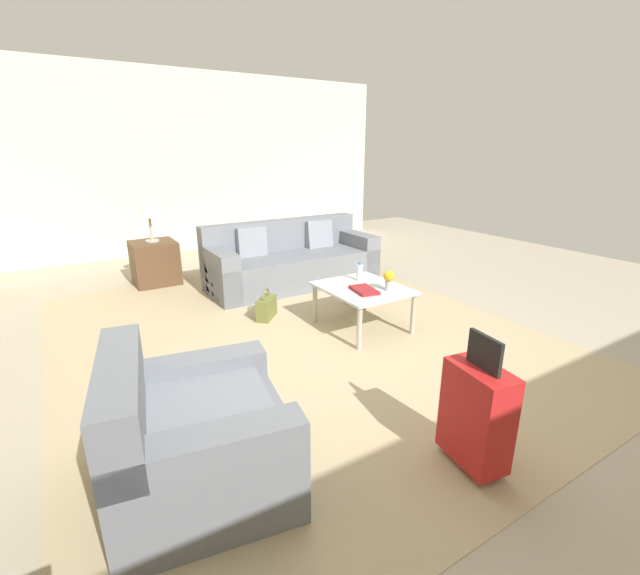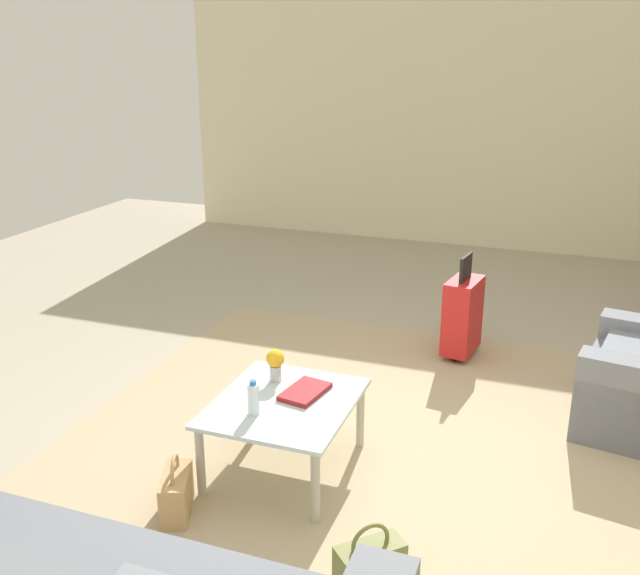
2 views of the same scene
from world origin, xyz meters
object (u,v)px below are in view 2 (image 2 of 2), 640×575
(handbag_tan, at_px, (176,493))
(coffee_table_book, at_px, (305,392))
(water_bottle, at_px, (253,399))
(flower_vase, at_px, (275,362))
(coffee_table, at_px, (285,410))
(suitcase_red, at_px, (463,315))
(handbag_olive, at_px, (370,566))

(handbag_tan, bearing_deg, coffee_table_book, 146.75)
(coffee_table_book, xyz_separation_m, handbag_tan, (0.71, -0.46, -0.34))
(water_bottle, distance_m, flower_vase, 0.42)
(coffee_table, relative_size, suitcase_red, 1.06)
(water_bottle, distance_m, handbag_olive, 1.11)
(coffee_table, height_order, coffee_table_book, coffee_table_book)
(suitcase_red, relative_size, handbag_olive, 2.37)
(water_bottle, bearing_deg, handbag_tan, -36.21)
(water_bottle, distance_m, handbag_tan, 0.64)
(suitcase_red, bearing_deg, coffee_table_book, -18.25)
(water_bottle, height_order, suitcase_red, suitcase_red)
(flower_vase, bearing_deg, handbag_olive, 41.95)
(handbag_olive, xyz_separation_m, handbag_tan, (-0.19, -1.13, 0.00))
(water_bottle, relative_size, suitcase_red, 0.24)
(suitcase_red, distance_m, handbag_olive, 2.79)
(suitcase_red, xyz_separation_m, handbag_olive, (2.78, 0.05, -0.23))
(coffee_table_book, bearing_deg, flower_vase, -103.70)
(handbag_tan, bearing_deg, coffee_table, 146.84)
(coffee_table, xyz_separation_m, coffee_table_book, (-0.12, 0.08, 0.07))
(coffee_table, xyz_separation_m, handbag_tan, (0.59, -0.38, -0.27))
(coffee_table, distance_m, handbag_tan, 0.75)
(coffee_table, distance_m, coffee_table_book, 0.16)
(handbag_tan, bearing_deg, suitcase_red, 157.27)
(flower_vase, xyz_separation_m, handbag_olive, (1.00, 0.90, -0.45))
(suitcase_red, bearing_deg, flower_vase, -25.53)
(flower_vase, distance_m, handbag_olive, 1.41)
(coffee_table_book, xyz_separation_m, handbag_olive, (0.90, 0.67, -0.34))
(coffee_table_book, height_order, handbag_tan, coffee_table_book)
(flower_vase, relative_size, suitcase_red, 0.24)
(water_bottle, relative_size, handbag_tan, 0.57)
(water_bottle, height_order, flower_vase, flower_vase)
(handbag_olive, bearing_deg, flower_vase, -138.05)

